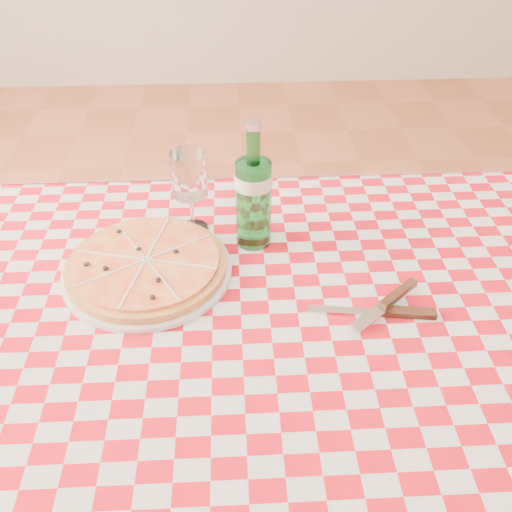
{
  "coord_description": "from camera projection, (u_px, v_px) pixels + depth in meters",
  "views": [
    {
      "loc": [
        -0.06,
        -0.78,
        1.49
      ],
      "look_at": [
        -0.02,
        0.06,
        0.82
      ],
      "focal_mm": 40.0,
      "sensor_mm": 36.0,
      "label": 1
    }
  ],
  "objects": [
    {
      "name": "pizza_plate",
      "position": [
        147.0,
        265.0,
        1.12
      ],
      "size": [
        0.41,
        0.41,
        0.04
      ],
      "primitive_type": null,
      "rotation": [
        0.0,
        0.0,
        -0.24
      ],
      "color": "#C48641",
      "rests_on": "tablecloth"
    },
    {
      "name": "water_bottle",
      "position": [
        253.0,
        186.0,
        1.13
      ],
      "size": [
        0.08,
        0.08,
        0.27
      ],
      "primitive_type": null,
      "rotation": [
        0.0,
        0.0,
        -0.04
      ],
      "color": "#1B6D28",
      "rests_on": "tablecloth"
    },
    {
      "name": "cutlery",
      "position": [
        382.0,
        308.0,
        1.03
      ],
      "size": [
        0.31,
        0.28,
        0.03
      ],
      "primitive_type": null,
      "rotation": [
        0.0,
        0.0,
        0.35
      ],
      "color": "silver",
      "rests_on": "tablecloth"
    },
    {
      "name": "dining_table",
      "position": [
        268.0,
        337.0,
        1.13
      ],
      "size": [
        1.2,
        0.8,
        0.75
      ],
      "color": "brown",
      "rests_on": "ground"
    },
    {
      "name": "wine_glass",
      "position": [
        191.0,
        193.0,
        1.19
      ],
      "size": [
        0.09,
        0.09,
        0.19
      ],
      "primitive_type": null,
      "rotation": [
        0.0,
        0.0,
        -0.35
      ],
      "color": "silver",
      "rests_on": "tablecloth"
    },
    {
      "name": "tablecloth",
      "position": [
        268.0,
        302.0,
        1.07
      ],
      "size": [
        1.3,
        0.9,
        0.01
      ],
      "primitive_type": "cube",
      "color": "#AB0A18",
      "rests_on": "dining_table"
    }
  ]
}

